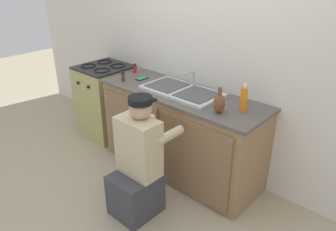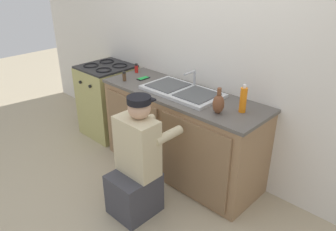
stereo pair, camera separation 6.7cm
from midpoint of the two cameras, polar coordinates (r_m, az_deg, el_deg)
name	(u,v)px [view 1 (the left image)]	position (r m, az deg, el deg)	size (l,w,h in m)	color
ground_plane	(162,181)	(3.49, -1.69, -11.28)	(12.00, 12.00, 0.00)	tan
back_wall	(204,51)	(3.40, 5.80, 11.04)	(6.00, 0.10, 2.50)	silver
counter_cabinet	(180,134)	(3.44, 1.58, -3.30)	(1.75, 0.62, 0.87)	#997551
countertop	(182,94)	(3.25, 1.79, 3.75)	(1.79, 0.62, 0.03)	#5B5651
sink_double_basin	(182,91)	(3.24, 1.82, 4.33)	(0.80, 0.44, 0.19)	silver
stove_range	(106,100)	(4.28, -11.16, 2.58)	(0.58, 0.62, 0.93)	tan
plumber_person	(138,167)	(2.89, -5.97, -8.99)	(0.42, 0.61, 1.10)	#3F3F47
vase_decorative	(219,103)	(2.81, 8.22, 2.16)	(0.10, 0.10, 0.23)	brown
soap_bottle_orange	(244,99)	(2.86, 12.38, 2.82)	(0.06, 0.06, 0.25)	orange
spice_bottle_pepper	(123,77)	(3.58, -8.37, 6.71)	(0.04, 0.04, 0.10)	#513823
spice_bottle_red	(135,69)	(3.84, -6.31, 8.13)	(0.04, 0.04, 0.10)	red
cell_phone	(142,79)	(3.64, -5.07, 6.43)	(0.07, 0.14, 0.01)	black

